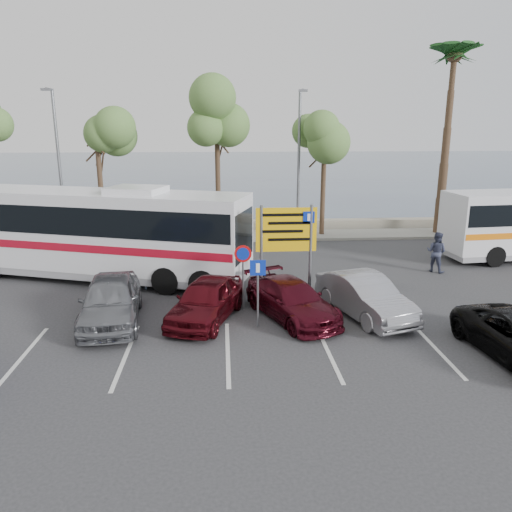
{
  "coord_description": "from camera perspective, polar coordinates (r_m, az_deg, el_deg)",
  "views": [
    {
      "loc": [
        -1.29,
        -14.24,
        6.38
      ],
      "look_at": [
        -0.11,
        3.0,
        1.79
      ],
      "focal_mm": 35.0,
      "sensor_mm": 36.0,
      "label": 1
    }
  ],
  "objects": [
    {
      "name": "ground",
      "position": [
        15.66,
        1.15,
        -9.18
      ],
      "size": [
        120.0,
        120.0,
        0.0
      ],
      "primitive_type": "plane",
      "color": "#2E2E30",
      "rests_on": "ground"
    },
    {
      "name": "kerb_strip",
      "position": [
        28.97,
        -1.28,
        2.29
      ],
      "size": [
        44.0,
        2.4,
        0.15
      ],
      "primitive_type": "cube",
      "color": "gray",
      "rests_on": "ground"
    },
    {
      "name": "seawall",
      "position": [
        30.87,
        -1.46,
        3.5
      ],
      "size": [
        48.0,
        0.8,
        0.6
      ],
      "primitive_type": "cube",
      "color": "gray",
      "rests_on": "ground"
    },
    {
      "name": "sea",
      "position": [
        74.53,
        -2.96,
        9.94
      ],
      "size": [
        140.0,
        140.0,
        0.0
      ],
      "primitive_type": "plane",
      "color": "#3E4B64",
      "rests_on": "ground"
    },
    {
      "name": "tree_left",
      "position": [
        29.03,
        -17.79,
        13.44
      ],
      "size": [
        3.2,
        3.2,
        7.2
      ],
      "color": "#382619",
      "rests_on": "kerb_strip"
    },
    {
      "name": "tree_mid",
      "position": [
        28.24,
        -4.51,
        15.38
      ],
      "size": [
        3.2,
        3.2,
        8.0
      ],
      "color": "#382619",
      "rests_on": "kerb_strip"
    },
    {
      "name": "tree_right",
      "position": [
        28.83,
        7.91,
        14.31
      ],
      "size": [
        3.2,
        3.2,
        7.4
      ],
      "color": "#382619",
      "rests_on": "kerb_strip"
    },
    {
      "name": "palm_tree",
      "position": [
        31.2,
        21.72,
        20.3
      ],
      "size": [
        4.8,
        4.8,
        11.2
      ],
      "color": "#382619",
      "rests_on": "kerb_strip"
    },
    {
      "name": "street_lamp_left",
      "position": [
        29.15,
        -21.67,
        10.34
      ],
      "size": [
        0.45,
        1.15,
        8.01
      ],
      "color": "slate",
      "rests_on": "kerb_strip"
    },
    {
      "name": "street_lamp_right",
      "position": [
        28.15,
        4.94,
        11.18
      ],
      "size": [
        0.45,
        1.15,
        8.01
      ],
      "color": "slate",
      "rests_on": "kerb_strip"
    },
    {
      "name": "direction_sign",
      "position": [
        18.03,
        3.48,
        2.18
      ],
      "size": [
        2.2,
        0.12,
        3.6
      ],
      "color": "slate",
      "rests_on": "ground"
    },
    {
      "name": "sign_no_stop",
      "position": [
        17.32,
        -1.49,
        -1.24
      ],
      "size": [
        0.6,
        0.08,
        2.35
      ],
      "color": "slate",
      "rests_on": "ground"
    },
    {
      "name": "sign_parking",
      "position": [
        15.85,
        0.2,
        -3.18
      ],
      "size": [
        0.5,
        0.07,
        2.25
      ],
      "color": "slate",
      "rests_on": "ground"
    },
    {
      "name": "lane_markings",
      "position": [
        14.7,
        -3.01,
        -10.87
      ],
      "size": [
        12.02,
        4.2,
        0.01
      ],
      "primitive_type": null,
      "color": "silver",
      "rests_on": "ground"
    },
    {
      "name": "coach_bus_left",
      "position": [
        21.86,
        -17.64,
        2.17
      ],
      "size": [
        12.93,
        6.52,
        3.96
      ],
      "color": "silver",
      "rests_on": "ground"
    },
    {
      "name": "car_silver_a",
      "position": [
        17.11,
        -16.28,
        -4.85
      ],
      "size": [
        2.32,
        4.76,
        1.57
      ],
      "primitive_type": "imported",
      "rotation": [
        0.0,
        0.0,
        0.11
      ],
      "color": "slate",
      "rests_on": "ground"
    },
    {
      "name": "car_maroon",
      "position": [
        16.91,
        4.1,
        -5.03
      ],
      "size": [
        3.36,
        4.72,
        1.27
      ],
      "primitive_type": "imported",
      "rotation": [
        0.0,
        0.0,
        0.41
      ],
      "color": "#430B15",
      "rests_on": "ground"
    },
    {
      "name": "car_red",
      "position": [
        16.74,
        -5.71,
        -5.01
      ],
      "size": [
        2.95,
        4.48,
        1.42
      ],
      "primitive_type": "imported",
      "rotation": [
        0.0,
        0.0,
        -0.33
      ],
      "color": "#4A0A11",
      "rests_on": "ground"
    },
    {
      "name": "car_silver_b",
      "position": [
        17.4,
        12.31,
        -4.5
      ],
      "size": [
        2.77,
        4.57,
        1.42
      ],
      "primitive_type": "imported",
      "rotation": [
        0.0,
        0.0,
        0.32
      ],
      "color": "gray",
      "rests_on": "ground"
    },
    {
      "name": "pedestrian_near",
      "position": [
        20.15,
        -13.05,
        -1.58
      ],
      "size": [
        0.68,
        0.55,
        1.62
      ],
      "primitive_type": "imported",
      "rotation": [
        0.0,
        0.0,
        3.45
      ],
      "color": "#849CC0",
      "rests_on": "ground"
    },
    {
      "name": "pedestrian_far",
      "position": [
        23.43,
        19.92,
        0.44
      ],
      "size": [
        1.1,
        1.1,
        1.8
      ],
      "primitive_type": "imported",
      "rotation": [
        0.0,
        0.0,
        2.36
      ],
      "color": "#373B53",
      "rests_on": "ground"
    }
  ]
}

